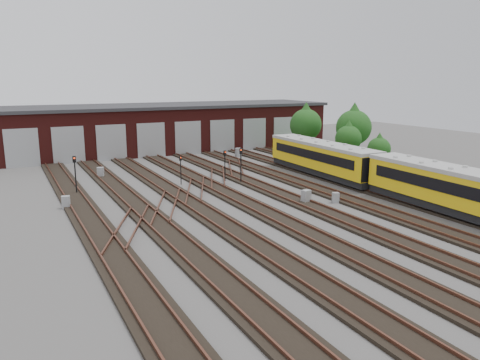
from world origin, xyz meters
name	(u,v)px	position (x,y,z in m)	size (l,w,h in m)	color
ground	(330,229)	(0.00, 0.00, 0.00)	(120.00, 120.00, 0.00)	#4B4946
track_network	(322,225)	(-0.17, 0.59, 0.11)	(30.40, 70.00, 0.33)	black
maintenance_shed	(152,127)	(-0.01, 39.97, 3.20)	(51.00, 12.50, 6.35)	#4C1513
grass_verge	(417,176)	(19.00, 10.00, 0.03)	(8.00, 55.00, 0.05)	#1C4617
metro_train	(456,190)	(10.00, -1.67, 1.98)	(3.28, 47.63, 3.21)	black
signal_mast_0	(75,170)	(-13.58, 17.80, 2.17)	(0.29, 0.27, 3.37)	black
signal_mast_1	(225,162)	(0.26, 16.86, 1.94)	(0.27, 0.25, 3.02)	black
signal_mast_2	(181,166)	(-4.14, 17.35, 1.74)	(0.22, 0.20, 2.73)	black
signal_mast_3	(241,161)	(1.08, 15.04, 2.19)	(0.31, 0.29, 3.43)	black
relay_cabinet_0	(66,202)	(-15.00, 13.41, 0.50)	(0.60, 0.50, 1.00)	#929496
relay_cabinet_1	(101,172)	(-10.32, 24.08, 0.53)	(0.64, 0.53, 1.07)	#929496
relay_cabinet_2	(306,197)	(2.45, 6.23, 0.54)	(0.65, 0.54, 1.09)	#929496
relay_cabinet_3	(238,152)	(8.02, 29.23, 0.57)	(0.69, 0.57, 1.15)	#929496
relay_cabinet_4	(336,198)	(4.66, 5.25, 0.43)	(0.51, 0.43, 0.85)	#929496
tree_0	(306,121)	(16.93, 27.12, 4.44)	(4.17, 4.17, 6.91)	#352618
tree_1	(348,135)	(17.53, 19.23, 3.31)	(3.11, 3.11, 5.16)	#352618
tree_2	(354,123)	(19.41, 20.56, 4.57)	(4.29, 4.29, 7.11)	#352618
tree_3	(379,146)	(17.61, 14.20, 2.67)	(2.51, 2.51, 4.16)	#352618
bush_1	(371,165)	(16.28, 13.87, 0.70)	(1.40, 1.40, 1.40)	#1B4112
bush_2	(376,161)	(19.28, 16.30, 0.56)	(1.12, 1.12, 1.12)	#1B4112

